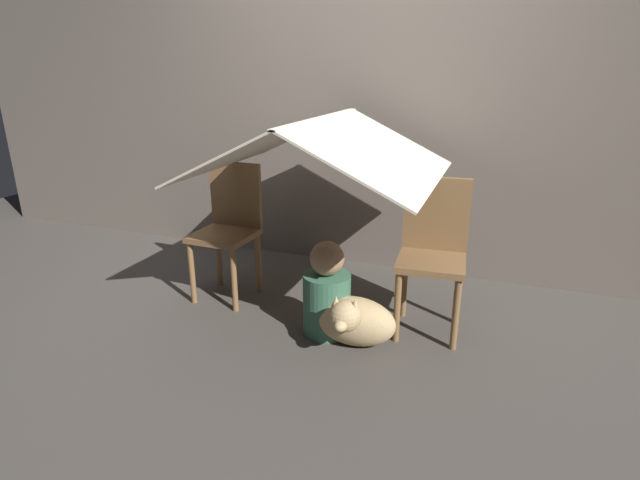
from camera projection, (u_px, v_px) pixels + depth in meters
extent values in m
plane|color=#47423D|center=(313.00, 321.00, 2.94)|extent=(8.80, 8.80, 0.00)
cube|color=#6B6056|center=(366.00, 93.00, 3.44)|extent=(7.00, 0.05, 2.50)
cylinder|color=brown|center=(192.00, 273.00, 3.12)|extent=(0.04, 0.04, 0.40)
cylinder|color=brown|center=(234.00, 280.00, 3.01)|extent=(0.04, 0.04, 0.40)
cylinder|color=brown|center=(219.00, 257.00, 3.38)|extent=(0.04, 0.04, 0.40)
cylinder|color=brown|center=(258.00, 263.00, 3.28)|extent=(0.04, 0.04, 0.40)
cube|color=brown|center=(224.00, 236.00, 3.13)|extent=(0.37, 0.37, 0.04)
cube|color=brown|center=(236.00, 195.00, 3.20)|extent=(0.36, 0.04, 0.42)
cylinder|color=brown|center=(397.00, 307.00, 2.67)|extent=(0.04, 0.04, 0.40)
cylinder|color=brown|center=(456.00, 315.00, 2.59)|extent=(0.04, 0.04, 0.40)
cylinder|color=brown|center=(404.00, 285.00, 2.95)|extent=(0.04, 0.04, 0.40)
cylinder|color=brown|center=(457.00, 291.00, 2.87)|extent=(0.04, 0.04, 0.40)
cube|color=brown|center=(431.00, 262.00, 2.70)|extent=(0.39, 0.39, 0.04)
cube|color=brown|center=(436.00, 214.00, 2.78)|extent=(0.36, 0.06, 0.42)
cube|color=silver|center=(267.00, 144.00, 2.83)|extent=(0.65, 1.20, 0.32)
cube|color=silver|center=(377.00, 150.00, 2.61)|extent=(0.65, 1.20, 0.32)
cube|color=silver|center=(320.00, 118.00, 2.67)|extent=(0.04, 1.20, 0.01)
cylinder|color=#38664C|center=(327.00, 304.00, 2.77)|extent=(0.26, 0.26, 0.35)
sphere|color=#9E7556|center=(327.00, 258.00, 2.68)|extent=(0.19, 0.19, 0.19)
ellipsoid|color=tan|center=(354.00, 321.00, 2.67)|extent=(0.45, 0.23, 0.27)
sphere|color=tan|center=(345.00, 316.00, 2.48)|extent=(0.17, 0.17, 0.17)
ellipsoid|color=tan|center=(340.00, 326.00, 2.42)|extent=(0.07, 0.08, 0.06)
cone|color=tan|center=(336.00, 302.00, 2.48)|extent=(0.06, 0.06, 0.07)
cone|color=tan|center=(355.00, 305.00, 2.44)|extent=(0.06, 0.06, 0.07)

